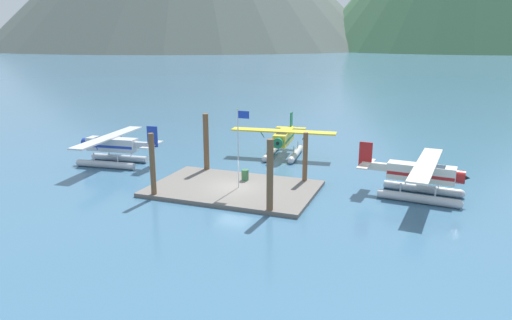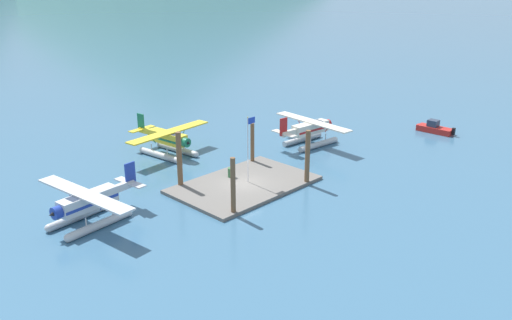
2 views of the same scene
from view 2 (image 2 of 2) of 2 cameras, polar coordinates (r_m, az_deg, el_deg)
ground_plane at (r=48.36m, az=-1.29°, el=-2.82°), size 1200.00×1200.00×0.00m
dock_platform at (r=48.30m, az=-1.29°, el=-2.65°), size 12.69×8.17×0.30m
piling_near_left at (r=41.87m, az=-2.48°, el=-2.92°), size 0.40×0.40×4.90m
piling_near_right at (r=48.02m, az=5.56°, el=0.23°), size 0.45×0.45×5.17m
piling_far_left at (r=47.60m, az=-8.25°, el=-0.03°), size 0.48×0.48×5.23m
piling_far_right at (r=53.17m, az=-0.39°, el=1.77°), size 0.39×0.39×4.25m
flagpole at (r=47.26m, az=-0.78°, el=1.98°), size 0.95×0.10×6.17m
fuel_drum at (r=49.52m, az=-2.72°, el=-1.35°), size 0.62×0.62×0.88m
seaplane_yellow_bow_centre at (r=56.58m, az=-9.46°, el=2.04°), size 10.49×7.96×3.84m
seaplane_cream_stbd_fwd at (r=59.51m, az=5.89°, el=3.11°), size 7.96×10.48×3.84m
seaplane_silver_port_fwd at (r=42.78m, az=-17.60°, el=-4.66°), size 7.96×10.49×3.84m
boat_red_open_se at (r=67.63m, az=18.61°, el=3.25°), size 1.64×4.89×1.50m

